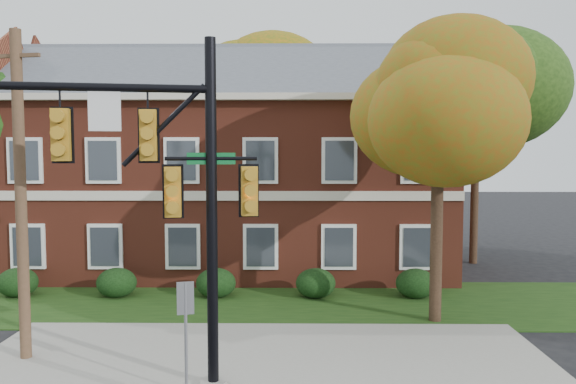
{
  "coord_description": "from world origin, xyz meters",
  "views": [
    {
      "loc": [
        0.75,
        -12.66,
        5.1
      ],
      "look_at": [
        0.57,
        3.0,
        3.99
      ],
      "focal_mm": 35.0,
      "sensor_mm": 36.0,
      "label": 1
    }
  ],
  "objects_px": {
    "hedge_left": "(117,283)",
    "tree_near_right": "(448,98)",
    "apartment_building": "(232,155)",
    "tree_right_rear": "(486,85)",
    "hedge_center": "(216,283)",
    "sign_post": "(186,319)",
    "traffic_signal": "(146,175)",
    "hedge_right": "(316,283)",
    "hedge_far_right": "(416,284)",
    "utility_pole": "(21,196)",
    "tree_far_rear": "(270,87)",
    "hedge_far_left": "(18,282)"
  },
  "relations": [
    {
      "from": "hedge_left",
      "to": "tree_near_right",
      "type": "distance_m",
      "value": 12.68
    },
    {
      "from": "apartment_building",
      "to": "tree_right_rear",
      "type": "relative_size",
      "value": 1.77
    },
    {
      "from": "hedge_center",
      "to": "sign_post",
      "type": "height_order",
      "value": "sign_post"
    },
    {
      "from": "apartment_building",
      "to": "sign_post",
      "type": "bearing_deg",
      "value": -87.84
    },
    {
      "from": "hedge_center",
      "to": "traffic_signal",
      "type": "bearing_deg",
      "value": -92.37
    },
    {
      "from": "hedge_right",
      "to": "hedge_far_right",
      "type": "distance_m",
      "value": 3.5
    },
    {
      "from": "hedge_left",
      "to": "tree_right_rear",
      "type": "bearing_deg",
      "value": 22.42
    },
    {
      "from": "apartment_building",
      "to": "hedge_far_right",
      "type": "relative_size",
      "value": 13.43
    },
    {
      "from": "hedge_left",
      "to": "hedge_center",
      "type": "xyz_separation_m",
      "value": [
        3.5,
        0.0,
        0.0
      ]
    },
    {
      "from": "utility_pole",
      "to": "tree_far_rear",
      "type": "bearing_deg",
      "value": 85.97
    },
    {
      "from": "hedge_far_right",
      "to": "sign_post",
      "type": "distance_m",
      "value": 10.35
    },
    {
      "from": "hedge_far_left",
      "to": "apartment_building",
      "type": "bearing_deg",
      "value": 36.89
    },
    {
      "from": "traffic_signal",
      "to": "tree_near_right",
      "type": "bearing_deg",
      "value": 23.03
    },
    {
      "from": "hedge_far_right",
      "to": "tree_far_rear",
      "type": "xyz_separation_m",
      "value": [
        -5.66,
        13.09,
        8.32
      ]
    },
    {
      "from": "hedge_far_left",
      "to": "hedge_right",
      "type": "bearing_deg",
      "value": 0.0
    },
    {
      "from": "hedge_far_left",
      "to": "traffic_signal",
      "type": "distance_m",
      "value": 11.06
    },
    {
      "from": "hedge_far_left",
      "to": "hedge_left",
      "type": "height_order",
      "value": "same"
    },
    {
      "from": "tree_right_rear",
      "to": "tree_far_rear",
      "type": "distance_m",
      "value": 12.2
    },
    {
      "from": "apartment_building",
      "to": "hedge_center",
      "type": "distance_m",
      "value": 6.89
    },
    {
      "from": "apartment_building",
      "to": "tree_near_right",
      "type": "height_order",
      "value": "apartment_building"
    },
    {
      "from": "apartment_building",
      "to": "sign_post",
      "type": "relative_size",
      "value": 7.72
    },
    {
      "from": "utility_pole",
      "to": "hedge_far_right",
      "type": "bearing_deg",
      "value": 40.08
    },
    {
      "from": "hedge_left",
      "to": "traffic_signal",
      "type": "xyz_separation_m",
      "value": [
        3.18,
        -7.8,
        4.12
      ]
    },
    {
      "from": "tree_right_rear",
      "to": "tree_far_rear",
      "type": "height_order",
      "value": "tree_far_rear"
    },
    {
      "from": "hedge_left",
      "to": "hedge_far_right",
      "type": "distance_m",
      "value": 10.5
    },
    {
      "from": "traffic_signal",
      "to": "tree_far_rear",
      "type": "bearing_deg",
      "value": 75.14
    },
    {
      "from": "hedge_left",
      "to": "hedge_right",
      "type": "bearing_deg",
      "value": 0.0
    },
    {
      "from": "hedge_left",
      "to": "hedge_center",
      "type": "distance_m",
      "value": 3.5
    },
    {
      "from": "hedge_center",
      "to": "sign_post",
      "type": "relative_size",
      "value": 0.58
    },
    {
      "from": "utility_pole",
      "to": "sign_post",
      "type": "distance_m",
      "value": 5.34
    },
    {
      "from": "hedge_far_right",
      "to": "tree_right_rear",
      "type": "height_order",
      "value": "tree_right_rear"
    },
    {
      "from": "hedge_left",
      "to": "tree_right_rear",
      "type": "xyz_separation_m",
      "value": [
        14.81,
        6.11,
        7.6
      ]
    },
    {
      "from": "hedge_left",
      "to": "tree_right_rear",
      "type": "height_order",
      "value": "tree_right_rear"
    },
    {
      "from": "tree_far_rear",
      "to": "utility_pole",
      "type": "xyz_separation_m",
      "value": [
        -5.18,
        -19.08,
        -4.78
      ]
    },
    {
      "from": "hedge_left",
      "to": "tree_far_rear",
      "type": "relative_size",
      "value": 0.12
    },
    {
      "from": "sign_post",
      "to": "tree_near_right",
      "type": "bearing_deg",
      "value": 23.52
    },
    {
      "from": "hedge_right",
      "to": "traffic_signal",
      "type": "xyz_separation_m",
      "value": [
        -3.82,
        -7.8,
        4.12
      ]
    },
    {
      "from": "hedge_far_left",
      "to": "hedge_center",
      "type": "xyz_separation_m",
      "value": [
        7.0,
        0.0,
        0.0
      ]
    },
    {
      "from": "tree_near_right",
      "to": "traffic_signal",
      "type": "height_order",
      "value": "tree_near_right"
    },
    {
      "from": "hedge_far_left",
      "to": "tree_far_rear",
      "type": "relative_size",
      "value": 0.12
    },
    {
      "from": "hedge_far_right",
      "to": "tree_far_rear",
      "type": "height_order",
      "value": "tree_far_rear"
    },
    {
      "from": "utility_pole",
      "to": "hedge_center",
      "type": "bearing_deg",
      "value": 68.52
    },
    {
      "from": "apartment_building",
      "to": "sign_post",
      "type": "distance_m",
      "value": 13.66
    },
    {
      "from": "hedge_center",
      "to": "tree_right_rear",
      "type": "xyz_separation_m",
      "value": [
        11.31,
        6.11,
        7.6
      ]
    },
    {
      "from": "apartment_building",
      "to": "hedge_far_right",
      "type": "xyz_separation_m",
      "value": [
        7.0,
        -5.25,
        -4.46
      ]
    },
    {
      "from": "apartment_building",
      "to": "hedge_far_left",
      "type": "distance_m",
      "value": 9.82
    },
    {
      "from": "apartment_building",
      "to": "hedge_center",
      "type": "height_order",
      "value": "apartment_building"
    },
    {
      "from": "hedge_right",
      "to": "traffic_signal",
      "type": "bearing_deg",
      "value": -116.12
    },
    {
      "from": "hedge_center",
      "to": "sign_post",
      "type": "distance_m",
      "value": 8.08
    },
    {
      "from": "tree_right_rear",
      "to": "tree_far_rear",
      "type": "bearing_deg",
      "value": 145.0
    }
  ]
}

